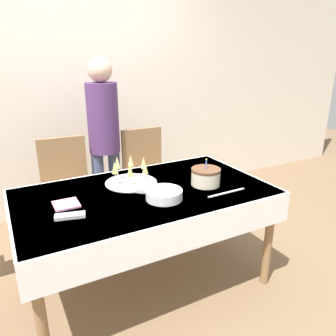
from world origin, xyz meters
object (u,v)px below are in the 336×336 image
object	(u,v)px
dining_chair_far_left	(67,189)
plate_stack_main	(164,194)
plate_stack_dessert	(144,186)
champagne_tray	(131,173)
dining_chair_far_right	(147,175)
person_standing	(104,131)
birthday_cake	(206,177)

from	to	relation	value
dining_chair_far_left	plate_stack_main	distance (m)	1.10
plate_stack_main	plate_stack_dessert	size ratio (longest dim) A/B	1.26
champagne_tray	plate_stack_dessert	size ratio (longest dim) A/B	1.99
dining_chair_far_right	person_standing	xyz separation A→B (m)	(-0.35, 0.15, 0.43)
dining_chair_far_left	champagne_tray	xyz separation A→B (m)	(0.34, -0.62, 0.29)
dining_chair_far_left	dining_chair_far_right	world-z (taller)	same
birthday_cake	person_standing	size ratio (longest dim) A/B	0.13
dining_chair_far_left	person_standing	bearing A→B (deg)	20.17
dining_chair_far_left	champagne_tray	size ratio (longest dim) A/B	2.60
plate_stack_dessert	person_standing	xyz separation A→B (m)	(0.01, 0.91, 0.21)
dining_chair_far_left	champagne_tray	world-z (taller)	dining_chair_far_left
plate_stack_main	person_standing	xyz separation A→B (m)	(-0.03, 1.13, 0.19)
birthday_cake	plate_stack_dessert	bearing A→B (deg)	160.92
birthday_cake	person_standing	bearing A→B (deg)	110.82
dining_chair_far_right	plate_stack_main	size ratio (longest dim) A/B	4.10
champagne_tray	plate_stack_main	size ratio (longest dim) A/B	1.58
dining_chair_far_right	plate_stack_main	distance (m)	1.06
dining_chair_far_right	birthday_cake	world-z (taller)	dining_chair_far_right
person_standing	champagne_tray	bearing A→B (deg)	-94.25
dining_chair_far_left	person_standing	xyz separation A→B (m)	(0.40, 0.15, 0.43)
champagne_tray	person_standing	distance (m)	0.79
birthday_cake	plate_stack_main	distance (m)	0.38
dining_chair_far_left	dining_chair_far_right	size ratio (longest dim) A/B	1.00
plate_stack_main	champagne_tray	bearing A→B (deg)	102.93
champagne_tray	plate_stack_main	distance (m)	0.37
dining_chair_far_right	champagne_tray	xyz separation A→B (m)	(-0.41, -0.62, 0.29)
champagne_tray	birthday_cake	bearing A→B (deg)	-31.64
dining_chair_far_right	birthday_cake	bearing A→B (deg)	-86.91
dining_chair_far_right	plate_stack_dessert	bearing A→B (deg)	-115.59
plate_stack_main	dining_chair_far_right	bearing A→B (deg)	71.68
dining_chair_far_left	plate_stack_main	bearing A→B (deg)	-66.55
plate_stack_main	plate_stack_dessert	xyz separation A→B (m)	(-0.04, 0.22, -0.02)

